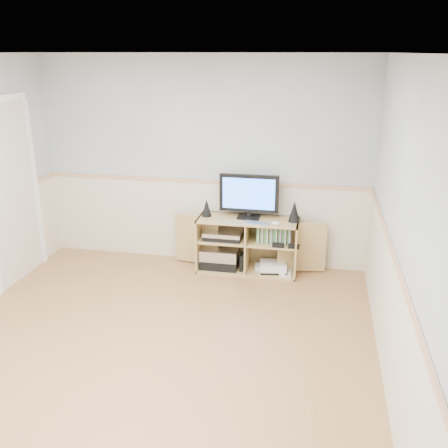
{
  "coord_description": "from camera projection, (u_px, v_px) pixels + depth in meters",
  "views": [
    {
      "loc": [
        1.38,
        -3.49,
        2.51
      ],
      "look_at": [
        0.46,
        1.2,
        0.85
      ],
      "focal_mm": 40.0,
      "sensor_mm": 36.0,
      "label": 1
    }
  ],
  "objects": [
    {
      "name": "mouse",
      "position": [
        276.0,
        223.0,
        5.65
      ],
      "size": [
        0.1,
        0.08,
        0.04
      ],
      "primitive_type": "ellipsoid",
      "rotation": [
        0.0,
        0.0,
        -0.13
      ],
      "color": "white",
      "rests_on": "media_cabinet"
    },
    {
      "name": "wall_outlet",
      "position": [
        284.0,
        219.0,
        6.0
      ],
      "size": [
        0.12,
        0.03,
        0.12
      ],
      "primitive_type": "cube",
      "color": "white",
      "rests_on": "wall_back"
    },
    {
      "name": "keyboard",
      "position": [
        256.0,
        223.0,
        5.69
      ],
      "size": [
        0.3,
        0.18,
        0.01
      ],
      "primitive_type": "cube",
      "rotation": [
        0.0,
        0.0,
        -0.23
      ],
      "color": "#BCBCC1",
      "rests_on": "media_cabinet"
    },
    {
      "name": "speaker_left",
      "position": [
        207.0,
        208.0,
        5.92
      ],
      "size": [
        0.11,
        0.11,
        0.21
      ],
      "primitive_type": "cone",
      "color": "black",
      "rests_on": "media_cabinet"
    },
    {
      "name": "game_consoles",
      "position": [
        272.0,
        267.0,
        5.97
      ],
      "size": [
        0.46,
        0.3,
        0.11
      ],
      "color": "white",
      "rests_on": "media_cabinet"
    },
    {
      "name": "room",
      "position": [
        136.0,
        221.0,
        4.04
      ],
      "size": [
        4.04,
        4.54,
        2.54
      ],
      "color": "tan",
      "rests_on": "ground"
    },
    {
      "name": "game_cases",
      "position": [
        274.0,
        235.0,
        5.82
      ],
      "size": [
        0.41,
        0.14,
        0.19
      ],
      "primitive_type": "cube",
      "color": "#3F8C3F",
      "rests_on": "media_cabinet"
    },
    {
      "name": "monitor",
      "position": [
        249.0,
        195.0,
        5.8
      ],
      "size": [
        0.69,
        0.18,
        0.52
      ],
      "color": "black",
      "rests_on": "media_cabinet"
    },
    {
      "name": "av_components",
      "position": [
        221.0,
        251.0,
        6.04
      ],
      "size": [
        0.53,
        0.34,
        0.47
      ],
      "color": "black",
      "rests_on": "media_cabinet"
    },
    {
      "name": "speaker_right",
      "position": [
        294.0,
        211.0,
        5.73
      ],
      "size": [
        0.13,
        0.13,
        0.25
      ],
      "primitive_type": "cone",
      "color": "black",
      "rests_on": "media_cabinet"
    },
    {
      "name": "media_cabinet",
      "position": [
        248.0,
        243.0,
        6.0
      ],
      "size": [
        1.85,
        0.44,
        0.65
      ],
      "color": "tan",
      "rests_on": "floor"
    }
  ]
}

